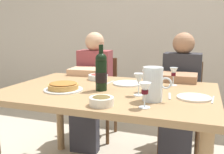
{
  "coord_description": "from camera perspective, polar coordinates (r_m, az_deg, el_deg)",
  "views": [
    {
      "loc": [
        0.63,
        -1.69,
        1.18
      ],
      "look_at": [
        0.04,
        -0.03,
        0.86
      ],
      "focal_mm": 41.17,
      "sensor_mm": 36.0,
      "label": 1
    }
  ],
  "objects": [
    {
      "name": "back_wall",
      "position": [
        3.95,
        10.77,
        13.43
      ],
      "size": [
        8.0,
        0.1,
        2.8
      ],
      "primitive_type": "cube",
      "color": "beige",
      "rests_on": "ground"
    },
    {
      "name": "dining_table",
      "position": [
        1.87,
        -0.77,
        -5.53
      ],
      "size": [
        1.5,
        1.0,
        0.76
      ],
      "color": "#9E7A51",
      "rests_on": "ground"
    },
    {
      "name": "wine_bottle",
      "position": [
        1.8,
        -2.42,
        1.2
      ],
      "size": [
        0.08,
        0.08,
        0.32
      ],
      "color": "black",
      "rests_on": "dining_table"
    },
    {
      "name": "water_pitcher",
      "position": [
        1.56,
        9.06,
        -1.99
      ],
      "size": [
        0.17,
        0.12,
        0.21
      ],
      "color": "silver",
      "rests_on": "dining_table"
    },
    {
      "name": "baked_tart",
      "position": [
        1.85,
        -10.75,
        -2.09
      ],
      "size": [
        0.27,
        0.27,
        0.06
      ],
      "color": "silver",
      "rests_on": "dining_table"
    },
    {
      "name": "salad_bowl",
      "position": [
        2.21,
        -3.11,
        0.09
      ],
      "size": [
        0.17,
        0.17,
        0.05
      ],
      "color": "silver",
      "rests_on": "dining_table"
    },
    {
      "name": "olive_bowl",
      "position": [
        1.46,
        -2.35,
        -5.21
      ],
      "size": [
        0.14,
        0.14,
        0.06
      ],
      "color": "silver",
      "rests_on": "dining_table"
    },
    {
      "name": "wine_glass_left_diner",
      "position": [
        1.67,
        5.98,
        -0.66
      ],
      "size": [
        0.07,
        0.07,
        0.15
      ],
      "color": "silver",
      "rests_on": "dining_table"
    },
    {
      "name": "wine_glass_right_diner",
      "position": [
        2.01,
        13.52,
        0.89
      ],
      "size": [
        0.06,
        0.06,
        0.14
      ],
      "color": "silver",
      "rests_on": "dining_table"
    },
    {
      "name": "wine_glass_centre",
      "position": [
        1.78,
        7.67,
        -0.01
      ],
      "size": [
        0.06,
        0.06,
        0.15
      ],
      "color": "silver",
      "rests_on": "dining_table"
    },
    {
      "name": "wine_glass_spare",
      "position": [
        1.41,
        7.32,
        -2.84
      ],
      "size": [
        0.07,
        0.07,
        0.14
      ],
      "color": "silver",
      "rests_on": "dining_table"
    },
    {
      "name": "dinner_plate_left_setting",
      "position": [
        2.03,
        3.49,
        -1.43
      ],
      "size": [
        0.23,
        0.23,
        0.01
      ],
      "primitive_type": "cylinder",
      "color": "silver",
      "rests_on": "dining_table"
    },
    {
      "name": "dinner_plate_right_setting",
      "position": [
        1.69,
        17.74,
        -4.35
      ],
      "size": [
        0.21,
        0.21,
        0.01
      ],
      "primitive_type": "cylinder",
      "color": "silver",
      "rests_on": "dining_table"
    },
    {
      "name": "fork_left_setting",
      "position": [
        2.07,
        -0.5,
        -1.24
      ],
      "size": [
        0.03,
        0.16,
        0.0
      ],
      "primitive_type": "cube",
      "rotation": [
        0.0,
        0.0,
        1.48
      ],
      "color": "silver",
      "rests_on": "dining_table"
    },
    {
      "name": "knife_left_setting",
      "position": [
        1.99,
        7.63,
        -1.82
      ],
      "size": [
        0.02,
        0.18,
        0.0
      ],
      "primitive_type": "cube",
      "rotation": [
        0.0,
        0.0,
        1.64
      ],
      "color": "silver",
      "rests_on": "dining_table"
    },
    {
      "name": "knife_right_setting",
      "position": [
        1.69,
        21.51,
        -4.69
      ],
      "size": [
        0.02,
        0.18,
        0.0
      ],
      "primitive_type": "cube",
      "rotation": [
        0.0,
        0.0,
        1.49
      ],
      "color": "silver",
      "rests_on": "dining_table"
    },
    {
      "name": "spoon_right_setting",
      "position": [
        1.7,
        12.67,
        -4.13
      ],
      "size": [
        0.04,
        0.16,
        0.0
      ],
      "primitive_type": "cube",
      "rotation": [
        0.0,
        0.0,
        1.7
      ],
      "color": "silver",
      "rests_on": "dining_table"
    },
    {
      "name": "chair_left",
      "position": [
        2.9,
        -2.89,
        -3.24
      ],
      "size": [
        0.43,
        0.43,
        0.87
      ],
      "rotation": [
        0.0,
        0.0,
        3.22
      ],
      "color": "brown",
      "rests_on": "ground"
    },
    {
      "name": "diner_left",
      "position": [
        2.66,
        -4.55,
        -1.89
      ],
      "size": [
        0.36,
        0.52,
        1.16
      ],
      "rotation": [
        0.0,
        0.0,
        3.22
      ],
      "color": "#8E3D42",
      "rests_on": "ground"
    },
    {
      "name": "chair_right",
      "position": [
        2.68,
        15.24,
        -4.79
      ],
      "size": [
        0.4,
        0.4,
        0.87
      ],
      "rotation": [
        0.0,
        0.0,
        3.13
      ],
      "color": "brown",
      "rests_on": "ground"
    },
    {
      "name": "diner_right",
      "position": [
        2.42,
        14.87,
        -3.46
      ],
      "size": [
        0.34,
        0.5,
        1.16
      ],
      "rotation": [
        0.0,
        0.0,
        3.13
      ],
      "color": "#2D2D33",
      "rests_on": "ground"
    }
  ]
}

